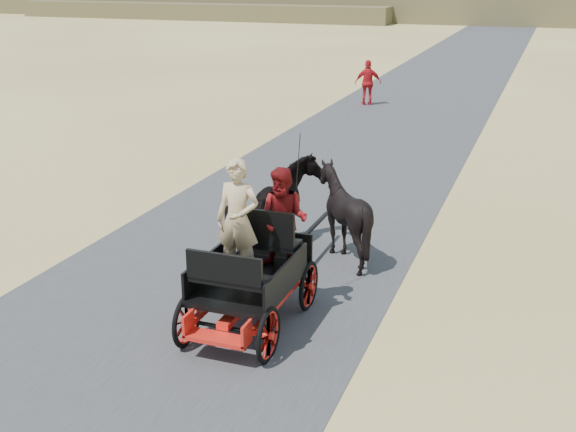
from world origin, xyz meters
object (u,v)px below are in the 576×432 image
(carriage, at_px, (251,302))
(pedestrian, at_px, (368,83))
(horse_right, at_px, (343,214))
(horse_left, at_px, (286,207))

(carriage, xyz_separation_m, pedestrian, (-2.88, 18.34, 0.50))
(horse_right, height_order, pedestrian, pedestrian)
(horse_right, bearing_deg, pedestrian, -77.39)
(pedestrian, bearing_deg, horse_left, 79.62)
(horse_left, height_order, horse_right, horse_right)
(carriage, distance_m, horse_left, 3.09)
(carriage, height_order, pedestrian, pedestrian)
(horse_left, bearing_deg, carriage, 100.39)
(horse_left, distance_m, pedestrian, 15.52)
(horse_right, relative_size, pedestrian, 0.98)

